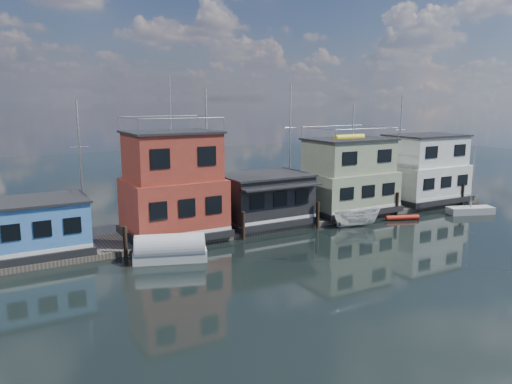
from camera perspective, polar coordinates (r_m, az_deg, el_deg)
ground at (r=33.27m, az=12.36°, el=-8.20°), size 160.00×160.00×0.00m
dock at (r=42.48m, az=1.51°, el=-3.56°), size 48.00×5.00×0.40m
houseboat_blue at (r=36.37m, az=-23.59°, el=-3.62°), size 6.40×4.90×3.66m
houseboat_red at (r=38.06m, az=-9.48°, el=0.65°), size 7.40×5.90×11.86m
houseboat_dark at (r=41.72m, az=0.95°, el=-0.69°), size 7.40×6.10×4.06m
houseboat_green at (r=46.70m, az=10.50°, el=1.75°), size 8.40×5.90×7.03m
houseboat_white at (r=53.65m, az=18.72°, el=2.48°), size 8.40×5.90×6.66m
pilings at (r=39.79m, az=3.19°, el=-3.21°), size 42.28×0.28×2.20m
background_masts at (r=49.06m, az=2.68°, el=4.69°), size 36.40×0.16×12.00m
tarp_runabout at (r=33.74m, az=-9.80°, el=-6.55°), size 5.10×3.34×1.93m
red_kayak at (r=46.13m, az=16.39°, el=-2.83°), size 3.00×1.50×0.45m
day_sailer at (r=50.72m, az=23.30°, el=-1.86°), size 4.48×2.80×6.71m
motorboat at (r=42.74m, az=11.45°, el=-2.90°), size 4.25×2.89×1.54m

